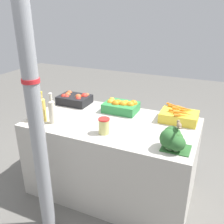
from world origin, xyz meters
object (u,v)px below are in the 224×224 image
Objects in this scene: apple_crate at (75,99)px; carrot_crate at (179,116)px; juice_bottle_amber at (33,108)px; juice_bottle_golden at (42,109)px; broccoli_pile at (173,140)px; support_pole at (32,95)px; juice_bottle_cloudy at (52,111)px; pickle_jar at (104,126)px; sparrow_bird at (179,125)px; orange_crate at (121,106)px.

apple_crate is 1.17m from carrot_crate.
juice_bottle_amber is 0.91× the size of juice_bottle_golden.
broccoli_pile is at bearing -24.46° from apple_crate.
support_pole is 1.09m from broccoli_pile.
juice_bottle_cloudy reaches higher than pickle_jar.
juice_bottle_golden reaches higher than juice_bottle_amber.
carrot_crate is (0.89, 0.97, -0.40)m from support_pole.
juice_bottle_amber is at bearing -157.97° from carrot_crate.
support_pole is at bearing -65.84° from juice_bottle_cloudy.
broccoli_pile is 1.69× the size of pickle_jar.
sparrow_bird is at bearing 0.13° from juice_bottle_amber.
apple_crate is 0.54m from juice_bottle_cloudy.
juice_bottle_cloudy is (0.22, 0.00, 0.01)m from juice_bottle_amber.
juice_bottle_amber is 1.92× the size of pickle_jar.
pickle_jar is (0.34, 0.45, -0.38)m from support_pole.
broccoli_pile is 0.13m from sparrow_bird.
broccoli_pile reaches higher than apple_crate.
juice_bottle_cloudy is 0.54m from pickle_jar.
juice_bottle_cloudy reaches higher than carrot_crate.
juice_bottle_amber is at bearing -104.39° from apple_crate.
apple_crate is (-0.28, 0.97, -0.39)m from support_pole.
juice_bottle_cloudy reaches higher than juice_bottle_amber.
juice_bottle_cloudy is 2.13× the size of pickle_jar.
juice_bottle_cloudy reaches higher than sparrow_bird.
juice_bottle_amber is (-0.71, -0.53, 0.05)m from orange_crate.
pickle_jar is at bearing 0.82° from juice_bottle_cloudy.
broccoli_pile is at bearing -85.38° from carrot_crate.
orange_crate is 0.85m from broccoli_pile.
juice_bottle_amber is 2.03× the size of sparrow_bird.
pickle_jar reaches higher than orange_crate.
support_pole is 8.41× the size of juice_bottle_golden.
support_pole is 7.17× the size of carrot_crate.
support_pole is at bearing -73.71° from apple_crate.
carrot_crate is 0.56m from broccoli_pile.
carrot_crate is 0.55m from sparrow_bird.
pickle_jar is (0.65, 0.01, -0.06)m from juice_bottle_golden.
carrot_crate is at bearing 47.58° from support_pole.
carrot_crate is 2.48× the size of pickle_jar.
carrot_crate is (0.60, 0.00, -0.01)m from orange_crate.
broccoli_pile is 0.79× the size of juice_bottle_cloudy.
juice_bottle_cloudy is at bearing -132.61° from orange_crate.
orange_crate is at bearing 73.54° from support_pole.
orange_crate is (0.29, 0.97, -0.39)m from support_pole.
support_pole is 1.38m from carrot_crate.
broccoli_pile is (0.65, -0.55, 0.03)m from orange_crate.
juice_bottle_cloudy is (0.11, -0.00, -0.00)m from juice_bottle_golden.
apple_crate is at bearing 48.85° from sparrow_bird.
support_pole is at bearing -126.87° from pickle_jar.
support_pole is at bearing -106.46° from orange_crate.
juice_bottle_golden is (-1.24, 0.02, 0.04)m from broccoli_pile.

